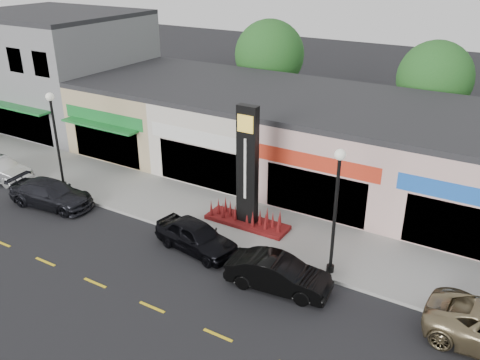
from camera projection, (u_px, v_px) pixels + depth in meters
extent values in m
plane|color=black|center=(144.00, 249.00, 23.07)|extent=(120.00, 120.00, 0.00)
cube|color=gray|center=(199.00, 209.00, 26.43)|extent=(52.00, 4.30, 0.15)
cube|color=gray|center=(172.00, 228.00, 24.68)|extent=(52.00, 0.20, 0.15)
cube|color=slate|center=(58.00, 70.00, 38.81)|extent=(12.00, 10.00, 8.00)
cube|color=#262628|center=(50.00, 13.00, 37.09)|extent=(12.00, 10.00, 0.30)
cube|color=black|center=(9.00, 120.00, 36.02)|extent=(9.00, 0.10, 2.40)
cube|color=black|center=(15.00, 60.00, 33.26)|extent=(1.40, 0.10, 1.60)
cube|color=black|center=(41.00, 64.00, 32.09)|extent=(1.40, 0.10, 1.60)
cube|color=tan|center=(157.00, 111.00, 35.09)|extent=(7.00, 10.00, 4.50)
cube|color=#262628|center=(154.00, 76.00, 34.10)|extent=(7.00, 10.00, 0.30)
cube|color=black|center=(107.00, 144.00, 31.58)|extent=(5.25, 0.10, 2.40)
cube|color=#1A772F|center=(104.00, 117.00, 30.87)|extent=(6.30, 0.12, 0.80)
cube|color=#1A772F|center=(99.00, 126.00, 30.69)|extent=(5.60, 0.90, 0.12)
cube|color=beige|center=(244.00, 127.00, 31.82)|extent=(7.00, 10.00, 4.50)
cube|color=#262628|center=(244.00, 90.00, 30.82)|extent=(7.00, 10.00, 0.30)
cube|color=black|center=(199.00, 166.00, 28.30)|extent=(5.25, 0.10, 2.40)
cube|color=silver|center=(198.00, 137.00, 27.60)|extent=(6.30, 0.12, 0.80)
cube|color=#CEA79D|center=(351.00, 148.00, 28.54)|extent=(7.00, 10.00, 4.50)
cube|color=#262628|center=(355.00, 106.00, 27.54)|extent=(7.00, 10.00, 0.30)
cube|color=black|center=(315.00, 194.00, 25.03)|extent=(5.25, 0.10, 2.40)
cube|color=red|center=(317.00, 163.00, 24.32)|extent=(6.30, 0.12, 0.80)
cube|color=black|center=(466.00, 231.00, 21.75)|extent=(5.25, 0.10, 2.40)
cube|color=blue|center=(474.00, 196.00, 21.05)|extent=(6.30, 0.12, 0.80)
cylinder|color=#382619|center=(268.00, 102.00, 39.51)|extent=(0.36, 0.36, 3.15)
sphere|color=#1A551B|center=(269.00, 55.00, 37.99)|extent=(5.20, 5.20, 5.20)
cylinder|color=#382619|center=(427.00, 129.00, 33.93)|extent=(0.36, 0.36, 2.97)
sphere|color=#1A551B|center=(435.00, 78.00, 32.52)|extent=(4.80, 4.80, 4.80)
cylinder|color=black|center=(64.00, 185.00, 28.64)|extent=(0.32, 0.32, 0.30)
cylinder|color=black|center=(57.00, 143.00, 27.60)|extent=(0.14, 0.14, 5.00)
sphere|color=silver|center=(50.00, 97.00, 26.53)|extent=(0.44, 0.44, 0.44)
cylinder|color=black|center=(330.00, 268.00, 21.15)|extent=(0.32, 0.32, 0.30)
cylinder|color=black|center=(335.00, 216.00, 20.12)|extent=(0.14, 0.14, 5.00)
sphere|color=silver|center=(340.00, 155.00, 19.04)|extent=(0.44, 0.44, 0.44)
cube|color=#5F1110|center=(247.00, 222.00, 24.84)|extent=(4.20, 1.30, 0.20)
cube|color=black|center=(247.00, 168.00, 23.64)|extent=(1.00, 0.40, 6.00)
cube|color=yellow|center=(245.00, 124.00, 22.55)|extent=(0.80, 0.05, 0.80)
cube|color=silver|center=(245.00, 169.00, 23.47)|extent=(0.12, 0.04, 3.00)
imported|color=black|center=(51.00, 194.00, 26.73)|extent=(2.51, 4.92, 1.37)
imported|color=black|center=(196.00, 236.00, 22.74)|extent=(2.29, 4.36, 1.41)
imported|color=black|center=(278.00, 274.00, 20.13)|extent=(1.92, 4.33, 1.38)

